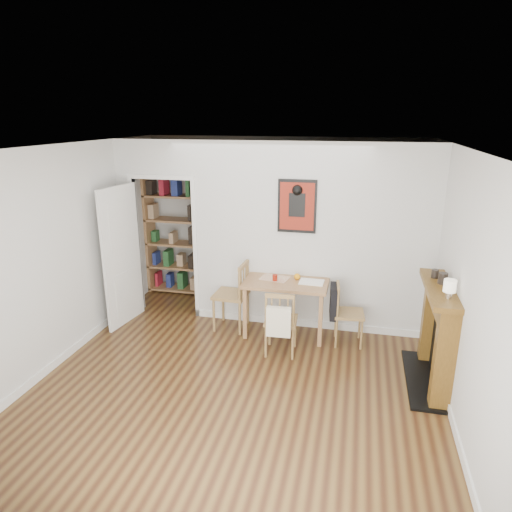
% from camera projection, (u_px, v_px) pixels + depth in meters
% --- Properties ---
extents(ground, '(5.20, 5.20, 0.00)m').
position_uv_depth(ground, '(244.00, 370.00, 5.45)').
color(ground, brown).
rests_on(ground, ground).
extents(room_shell, '(5.20, 5.20, 5.20)m').
position_uv_depth(room_shell, '(275.00, 238.00, 6.29)').
color(room_shell, beige).
rests_on(room_shell, ground).
extents(dining_table, '(1.13, 0.72, 0.77)m').
position_uv_depth(dining_table, '(286.00, 287.00, 6.20)').
color(dining_table, '#A5784D').
rests_on(dining_table, ground).
extents(chair_left, '(0.52, 0.52, 0.98)m').
position_uv_depth(chair_left, '(231.00, 295.00, 6.41)').
color(chair_left, olive).
rests_on(chair_left, ground).
extents(chair_right, '(0.50, 0.45, 0.83)m').
position_uv_depth(chair_right, '(348.00, 313.00, 5.98)').
color(chair_right, olive).
rests_on(chair_right, ground).
extents(chair_front, '(0.46, 0.51, 0.87)m').
position_uv_depth(chair_front, '(281.00, 321.00, 5.73)').
color(chair_front, olive).
rests_on(chair_front, ground).
extents(bookshelf, '(0.90, 0.36, 2.13)m').
position_uv_depth(bookshelf, '(173.00, 232.00, 7.63)').
color(bookshelf, '#A5784D').
rests_on(bookshelf, ground).
extents(fireplace, '(0.45, 1.25, 1.16)m').
position_uv_depth(fireplace, '(438.00, 333.00, 5.03)').
color(fireplace, brown).
rests_on(fireplace, ground).
extents(red_glass, '(0.07, 0.07, 0.09)m').
position_uv_depth(red_glass, '(275.00, 278.00, 6.16)').
color(red_glass, maroon).
rests_on(red_glass, dining_table).
extents(orange_fruit, '(0.09, 0.09, 0.09)m').
position_uv_depth(orange_fruit, '(297.00, 277.00, 6.20)').
color(orange_fruit, orange).
rests_on(orange_fruit, dining_table).
extents(placemat, '(0.42, 0.35, 0.00)m').
position_uv_depth(placemat, '(275.00, 278.00, 6.27)').
color(placemat, beige).
rests_on(placemat, dining_table).
extents(notebook, '(0.33, 0.25, 0.02)m').
position_uv_depth(notebook, '(312.00, 282.00, 6.10)').
color(notebook, white).
rests_on(notebook, dining_table).
extents(mantel_lamp, '(0.12, 0.12, 0.20)m').
position_uv_depth(mantel_lamp, '(450.00, 287.00, 4.53)').
color(mantel_lamp, silver).
rests_on(mantel_lamp, fireplace).
extents(ceramic_jar_a, '(0.10, 0.10, 0.12)m').
position_uv_depth(ceramic_jar_a, '(443.00, 278.00, 4.95)').
color(ceramic_jar_a, black).
rests_on(ceramic_jar_a, fireplace).
extents(ceramic_jar_b, '(0.08, 0.08, 0.10)m').
position_uv_depth(ceramic_jar_b, '(435.00, 274.00, 5.13)').
color(ceramic_jar_b, black).
rests_on(ceramic_jar_b, fireplace).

